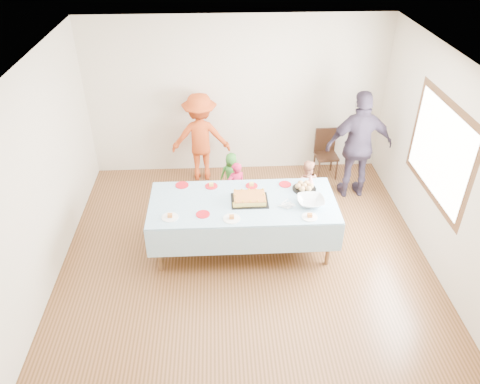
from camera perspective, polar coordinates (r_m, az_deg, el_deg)
The scene contains 22 objects.
ground at distance 6.54m, azimuth 0.67°, elevation -7.99°, with size 5.00×5.00×0.00m, color #4D3116.
room_walls at distance 5.54m, azimuth 1.35°, elevation 5.95°, with size 5.04×5.04×2.72m.
party_table at distance 6.28m, azimuth 0.35°, elevation -1.59°, with size 2.50×1.10×0.78m.
birthday_cake at distance 6.24m, azimuth 1.17°, elevation -0.80°, with size 0.49×0.38×0.09m.
rolls_tray at distance 6.53m, azimuth 7.85°, elevation 0.61°, with size 0.33×0.33×0.10m.
punch_bowl at distance 6.24m, azimuth 8.61°, elevation -1.14°, with size 0.36×0.36×0.09m, color silver.
party_hat at distance 6.65m, azimuth 8.59°, elevation 1.63°, with size 0.10×0.10×0.17m, color silver.
fork_pile at distance 6.16m, azimuth 5.81°, elevation -1.58°, with size 0.24×0.18×0.07m, color white, non-canonical shape.
plate_red_far_a at distance 6.63m, azimuth -7.09°, elevation 0.84°, with size 0.19×0.19×0.01m, color red.
plate_red_far_b at distance 6.57m, azimuth -3.51°, elevation 0.72°, with size 0.18×0.18×0.01m, color red.
plate_red_far_c at distance 6.57m, azimuth 1.43°, elevation 0.77°, with size 0.17×0.17×0.01m, color red.
plate_red_far_d at distance 6.63m, azimuth 5.51°, elevation 0.94°, with size 0.17×0.17×0.01m, color red.
plate_red_near at distance 6.02m, azimuth -4.55°, elevation -2.72°, with size 0.18×0.18×0.01m, color red.
plate_white_left at distance 6.02m, azimuth -8.52°, elevation -3.06°, with size 0.21×0.21×0.01m, color white.
plate_white_mid at distance 5.93m, azimuth -1.02°, elevation -3.27°, with size 0.22×0.22×0.01m, color white.
plate_white_right at distance 6.02m, azimuth 8.49°, elevation -3.04°, with size 0.20×0.20×0.01m, color white.
dining_chair at distance 8.29m, azimuth 10.40°, elevation 5.05°, with size 0.39×0.39×0.84m.
toddler_left at distance 7.21m, azimuth -0.51°, elevation 0.63°, with size 0.31×0.20×0.85m, color #C61843.
toddler_mid at distance 7.59m, azimuth -1.03°, elevation 2.09°, with size 0.38×0.24×0.77m, color #307828.
toddler_right at distance 7.33m, azimuth 8.03°, elevation 0.86°, with size 0.41×0.32×0.85m, color tan.
adult_left at distance 7.95m, azimuth -4.83°, elevation 6.66°, with size 1.00×0.57×1.54m, color #B74016.
adult_right at distance 7.61m, azimuth 14.30°, elevation 5.50°, with size 1.05×0.44×1.79m, color #302635.
Camera 1 is at (-0.33, -4.91, 4.31)m, focal length 35.00 mm.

